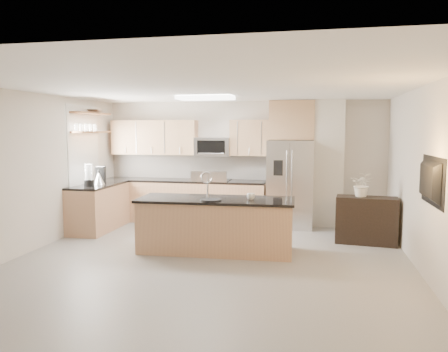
% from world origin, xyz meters
% --- Properties ---
extents(floor, '(6.50, 6.50, 0.00)m').
position_xyz_m(floor, '(0.00, 0.00, 0.00)').
color(floor, gray).
rests_on(floor, ground).
extents(ceiling, '(6.00, 6.50, 0.02)m').
position_xyz_m(ceiling, '(0.00, 0.00, 2.60)').
color(ceiling, white).
rests_on(ceiling, wall_back).
extents(wall_back, '(6.00, 0.02, 2.60)m').
position_xyz_m(wall_back, '(0.00, 3.25, 1.30)').
color(wall_back, beige).
rests_on(wall_back, floor).
extents(wall_front, '(6.00, 0.02, 2.60)m').
position_xyz_m(wall_front, '(0.00, -3.25, 1.30)').
color(wall_front, beige).
rests_on(wall_front, floor).
extents(wall_left, '(0.02, 6.50, 2.60)m').
position_xyz_m(wall_left, '(-3.00, 0.00, 1.30)').
color(wall_left, beige).
rests_on(wall_left, floor).
extents(wall_right, '(0.02, 6.50, 2.60)m').
position_xyz_m(wall_right, '(3.00, 0.00, 1.30)').
color(wall_right, beige).
rests_on(wall_right, floor).
extents(back_counter, '(3.55, 0.66, 1.44)m').
position_xyz_m(back_counter, '(-1.23, 2.93, 0.47)').
color(back_counter, tan).
rests_on(back_counter, floor).
extents(left_counter, '(0.66, 1.50, 0.92)m').
position_xyz_m(left_counter, '(-2.67, 1.85, 0.46)').
color(left_counter, tan).
rests_on(left_counter, floor).
extents(range, '(0.76, 0.64, 1.14)m').
position_xyz_m(range, '(-0.60, 2.92, 0.47)').
color(range, black).
rests_on(range, floor).
extents(upper_cabinets, '(3.50, 0.33, 0.75)m').
position_xyz_m(upper_cabinets, '(-1.30, 3.09, 1.83)').
color(upper_cabinets, tan).
rests_on(upper_cabinets, wall_back).
extents(microwave, '(0.76, 0.40, 0.40)m').
position_xyz_m(microwave, '(-0.60, 3.04, 1.63)').
color(microwave, '#B7B7BA').
rests_on(microwave, upper_cabinets).
extents(refrigerator, '(0.92, 0.78, 1.78)m').
position_xyz_m(refrigerator, '(1.06, 2.87, 0.89)').
color(refrigerator, '#B7B7BA').
rests_on(refrigerator, floor).
extents(partition_column, '(0.60, 0.30, 2.60)m').
position_xyz_m(partition_column, '(1.82, 3.10, 1.30)').
color(partition_column, silver).
rests_on(partition_column, floor).
extents(window, '(0.04, 1.15, 1.65)m').
position_xyz_m(window, '(-2.98, 1.85, 1.65)').
color(window, white).
rests_on(window, wall_left).
extents(shelf_lower, '(0.30, 1.20, 0.04)m').
position_xyz_m(shelf_lower, '(-2.85, 1.95, 1.95)').
color(shelf_lower, olive).
rests_on(shelf_lower, wall_left).
extents(shelf_upper, '(0.30, 1.20, 0.04)m').
position_xyz_m(shelf_upper, '(-2.85, 1.95, 2.32)').
color(shelf_upper, olive).
rests_on(shelf_upper, wall_left).
extents(ceiling_fixture, '(1.00, 0.50, 0.06)m').
position_xyz_m(ceiling_fixture, '(-0.40, 1.60, 2.56)').
color(ceiling_fixture, white).
rests_on(ceiling_fixture, ceiling).
extents(island, '(2.57, 1.02, 1.30)m').
position_xyz_m(island, '(-0.03, 0.78, 0.44)').
color(island, tan).
rests_on(island, floor).
extents(credenza, '(1.07, 0.54, 0.83)m').
position_xyz_m(credenza, '(2.45, 1.80, 0.41)').
color(credenza, black).
rests_on(credenza, floor).
extents(cup, '(0.14, 0.14, 0.10)m').
position_xyz_m(cup, '(0.54, 0.77, 0.93)').
color(cup, white).
rests_on(cup, island).
extents(platter, '(0.37, 0.37, 0.02)m').
position_xyz_m(platter, '(-0.07, 0.58, 0.89)').
color(platter, black).
rests_on(platter, island).
extents(blender, '(0.18, 0.18, 0.42)m').
position_xyz_m(blender, '(-2.67, 1.50, 1.10)').
color(blender, black).
rests_on(blender, left_counter).
extents(kettle, '(0.22, 0.22, 0.28)m').
position_xyz_m(kettle, '(-2.63, 1.80, 1.04)').
color(kettle, '#B7B7BA').
rests_on(kettle, left_counter).
extents(coffee_maker, '(0.24, 0.26, 0.33)m').
position_xyz_m(coffee_maker, '(-2.69, 2.00, 1.08)').
color(coffee_maker, black).
rests_on(coffee_maker, left_counter).
extents(bowl, '(0.38, 0.38, 0.09)m').
position_xyz_m(bowl, '(-2.85, 2.13, 2.38)').
color(bowl, '#B7B7BA').
rests_on(bowl, shelf_upper).
extents(flower_vase, '(0.70, 0.65, 0.65)m').
position_xyz_m(flower_vase, '(2.36, 1.81, 1.15)').
color(flower_vase, white).
rests_on(flower_vase, credenza).
extents(television, '(0.14, 1.08, 0.62)m').
position_xyz_m(television, '(2.91, -0.20, 1.35)').
color(television, black).
rests_on(television, wall_right).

